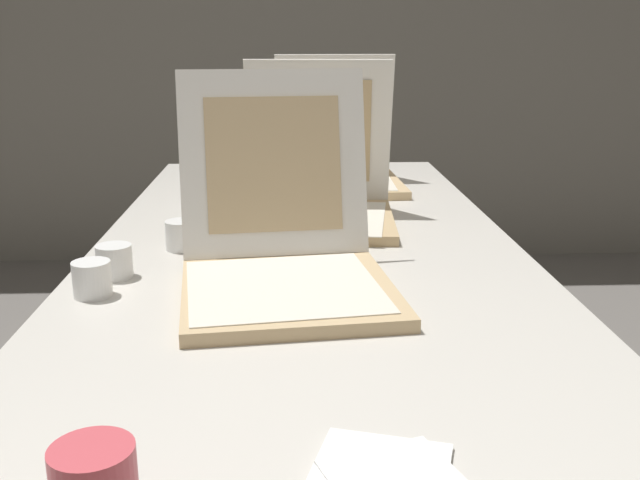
{
  "coord_description": "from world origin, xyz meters",
  "views": [
    {
      "loc": [
        -0.03,
        -0.86,
        1.15
      ],
      "look_at": [
        0.02,
        0.4,
        0.79
      ],
      "focal_mm": 41.0,
      "sensor_mm": 36.0,
      "label": 1
    }
  ],
  "objects_px": {
    "cup_white_mid": "(181,235)",
    "pizza_box_back": "(338,168)",
    "table": "(307,271)",
    "pizza_box_front": "(285,260)",
    "cup_white_near_center": "(114,261)",
    "pizza_box_middle": "(318,200)",
    "cup_white_near_left": "(92,279)",
    "cup_white_far": "(212,199)",
    "napkin_pile": "(389,479)"
  },
  "relations": [
    {
      "from": "cup_white_mid",
      "to": "pizza_box_back",
      "type": "bearing_deg",
      "value": 60.15
    },
    {
      "from": "table",
      "to": "pizza_box_front",
      "type": "bearing_deg",
      "value": -100.05
    },
    {
      "from": "pizza_box_front",
      "to": "cup_white_near_center",
      "type": "height_order",
      "value": "pizza_box_front"
    },
    {
      "from": "pizza_box_middle",
      "to": "cup_white_near_left",
      "type": "bearing_deg",
      "value": -125.91
    },
    {
      "from": "pizza_box_middle",
      "to": "cup_white_far",
      "type": "height_order",
      "value": "pizza_box_middle"
    },
    {
      "from": "cup_white_near_left",
      "to": "cup_white_far",
      "type": "xyz_separation_m",
      "value": [
        0.14,
        0.6,
        0.0
      ]
    },
    {
      "from": "cup_white_far",
      "to": "table",
      "type": "bearing_deg",
      "value": -56.3
    },
    {
      "from": "pizza_box_back",
      "to": "cup_white_far",
      "type": "distance_m",
      "value": 0.44
    },
    {
      "from": "pizza_box_back",
      "to": "cup_white_near_left",
      "type": "xyz_separation_m",
      "value": [
        -0.46,
        -0.88,
        -0.02
      ]
    },
    {
      "from": "napkin_pile",
      "to": "cup_white_near_center",
      "type": "bearing_deg",
      "value": 122.44
    },
    {
      "from": "pizza_box_front",
      "to": "pizza_box_back",
      "type": "height_order",
      "value": "pizza_box_back"
    },
    {
      "from": "pizza_box_front",
      "to": "pizza_box_back",
      "type": "xyz_separation_m",
      "value": [
        0.15,
        0.87,
        -0.0
      ]
    },
    {
      "from": "pizza_box_back",
      "to": "cup_white_mid",
      "type": "distance_m",
      "value": 0.71
    },
    {
      "from": "cup_white_near_left",
      "to": "cup_white_mid",
      "type": "bearing_deg",
      "value": 67.54
    },
    {
      "from": "cup_white_near_left",
      "to": "cup_white_far",
      "type": "height_order",
      "value": "same"
    },
    {
      "from": "cup_white_near_left",
      "to": "cup_white_near_center",
      "type": "bearing_deg",
      "value": 81.16
    },
    {
      "from": "pizza_box_back",
      "to": "cup_white_far",
      "type": "height_order",
      "value": "pizza_box_back"
    },
    {
      "from": "pizza_box_back",
      "to": "cup_white_far",
      "type": "xyz_separation_m",
      "value": [
        -0.33,
        -0.29,
        -0.02
      ]
    },
    {
      "from": "cup_white_near_center",
      "to": "cup_white_near_left",
      "type": "bearing_deg",
      "value": -98.84
    },
    {
      "from": "table",
      "to": "cup_white_far",
      "type": "distance_m",
      "value": 0.41
    },
    {
      "from": "table",
      "to": "cup_white_far",
      "type": "bearing_deg",
      "value": 123.7
    },
    {
      "from": "table",
      "to": "pizza_box_front",
      "type": "distance_m",
      "value": 0.27
    },
    {
      "from": "pizza_box_front",
      "to": "cup_white_near_left",
      "type": "distance_m",
      "value": 0.32
    },
    {
      "from": "cup_white_mid",
      "to": "napkin_pile",
      "type": "bearing_deg",
      "value": -68.94
    },
    {
      "from": "cup_white_near_center",
      "to": "pizza_box_middle",
      "type": "bearing_deg",
      "value": 45.14
    },
    {
      "from": "cup_white_mid",
      "to": "cup_white_far",
      "type": "distance_m",
      "value": 0.33
    },
    {
      "from": "cup_white_mid",
      "to": "cup_white_near_center",
      "type": "relative_size",
      "value": 1.0
    },
    {
      "from": "pizza_box_front",
      "to": "cup_white_mid",
      "type": "bearing_deg",
      "value": 123.45
    },
    {
      "from": "pizza_box_front",
      "to": "cup_white_mid",
      "type": "distance_m",
      "value": 0.32
    },
    {
      "from": "table",
      "to": "napkin_pile",
      "type": "relative_size",
      "value": 10.93
    },
    {
      "from": "table",
      "to": "cup_white_far",
      "type": "height_order",
      "value": "cup_white_far"
    },
    {
      "from": "cup_white_near_left",
      "to": "cup_white_far",
      "type": "relative_size",
      "value": 1.0
    },
    {
      "from": "cup_white_far",
      "to": "pizza_box_middle",
      "type": "bearing_deg",
      "value": -26.18
    },
    {
      "from": "pizza_box_back",
      "to": "cup_white_near_center",
      "type": "relative_size",
      "value": 5.71
    },
    {
      "from": "pizza_box_back",
      "to": "cup_white_near_center",
      "type": "height_order",
      "value": "pizza_box_back"
    },
    {
      "from": "pizza_box_back",
      "to": "napkin_pile",
      "type": "relative_size",
      "value": 1.96
    },
    {
      "from": "table",
      "to": "cup_white_far",
      "type": "xyz_separation_m",
      "value": [
        -0.22,
        0.34,
        0.08
      ]
    },
    {
      "from": "pizza_box_middle",
      "to": "table",
      "type": "bearing_deg",
      "value": -94.38
    },
    {
      "from": "pizza_box_back",
      "to": "cup_white_mid",
      "type": "height_order",
      "value": "pizza_box_back"
    },
    {
      "from": "cup_white_near_left",
      "to": "napkin_pile",
      "type": "relative_size",
      "value": 0.34
    },
    {
      "from": "cup_white_far",
      "to": "napkin_pile",
      "type": "xyz_separation_m",
      "value": [
        0.28,
        -1.14,
        -0.02
      ]
    },
    {
      "from": "cup_white_far",
      "to": "cup_white_near_left",
      "type": "bearing_deg",
      "value": -102.85
    },
    {
      "from": "cup_white_near_left",
      "to": "napkin_pile",
      "type": "distance_m",
      "value": 0.69
    },
    {
      "from": "pizza_box_back",
      "to": "napkin_pile",
      "type": "height_order",
      "value": "pizza_box_back"
    },
    {
      "from": "pizza_box_back",
      "to": "cup_white_far",
      "type": "bearing_deg",
      "value": -141.38
    },
    {
      "from": "cup_white_far",
      "to": "napkin_pile",
      "type": "bearing_deg",
      "value": -76.03
    },
    {
      "from": "cup_white_near_left",
      "to": "pizza_box_back",
      "type": "bearing_deg",
      "value": 62.27
    },
    {
      "from": "table",
      "to": "cup_white_near_center",
      "type": "xyz_separation_m",
      "value": [
        -0.35,
        -0.17,
        0.08
      ]
    },
    {
      "from": "pizza_box_front",
      "to": "pizza_box_back",
      "type": "distance_m",
      "value": 0.88
    },
    {
      "from": "table",
      "to": "cup_white_near_center",
      "type": "height_order",
      "value": "cup_white_near_center"
    }
  ]
}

